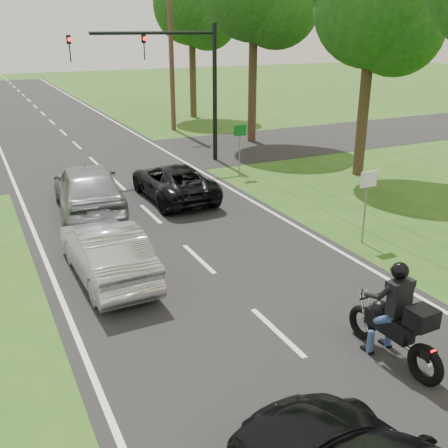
{
  "coord_description": "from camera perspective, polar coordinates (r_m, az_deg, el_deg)",
  "views": [
    {
      "loc": [
        -5.02,
        -7.78,
        5.82
      ],
      "look_at": [
        0.27,
        3.0,
        1.3
      ],
      "focal_mm": 42.0,
      "sensor_mm": 36.0,
      "label": 1
    }
  ],
  "objects": [
    {
      "name": "dark_suv",
      "position": [
        18.93,
        -5.54,
        4.64
      ],
      "size": [
        2.08,
        4.49,
        1.25
      ],
      "primitive_type": "imported",
      "rotation": [
        0.0,
        0.0,
        3.14
      ],
      "color": "black",
      "rests_on": "road"
    },
    {
      "name": "utility_pole_far",
      "position": [
        31.83,
        -5.8,
        19.21
      ],
      "size": [
        1.6,
        0.28,
        10.0
      ],
      "color": "brown",
      "rests_on": "ground"
    },
    {
      "name": "ground",
      "position": [
        10.94,
        5.79,
        -11.65
      ],
      "size": [
        140.0,
        140.0,
        0.0
      ],
      "primitive_type": "plane",
      "color": "#275919",
      "rests_on": "ground"
    },
    {
      "name": "cross_road",
      "position": [
        24.99,
        -13.9,
        6.57
      ],
      "size": [
        60.0,
        7.0,
        0.01
      ],
      "primitive_type": "cube",
      "color": "black",
      "rests_on": "ground"
    },
    {
      "name": "road",
      "position": [
        19.37,
        -9.89,
        2.85
      ],
      "size": [
        8.0,
        100.0,
        0.01
      ],
      "primitive_type": "cube",
      "color": "black",
      "rests_on": "ground"
    },
    {
      "name": "motorcycle_rider",
      "position": [
        10.16,
        18.35,
        -10.26
      ],
      "size": [
        0.65,
        2.31,
        1.99
      ],
      "rotation": [
        0.0,
        0.0,
        0.03
      ],
      "color": "black",
      "rests_on": "ground"
    },
    {
      "name": "sign_white",
      "position": [
        15.1,
        15.35,
        3.65
      ],
      "size": [
        0.55,
        0.07,
        2.12
      ],
      "color": "slate",
      "rests_on": "ground"
    },
    {
      "name": "tree_row_e",
      "position": [
        36.57,
        -2.98,
        22.2
      ],
      "size": [
        5.28,
        5.12,
        9.61
      ],
      "color": "#332316",
      "rests_on": "ground"
    },
    {
      "name": "tree_row_c",
      "position": [
        22.21,
        16.71,
        20.91
      ],
      "size": [
        4.8,
        4.65,
        8.76
      ],
      "color": "#332316",
      "rests_on": "ground"
    },
    {
      "name": "sign_green",
      "position": [
        21.64,
        1.74,
        9.37
      ],
      "size": [
        0.55,
        0.07,
        2.12
      ],
      "color": "slate",
      "rests_on": "ground"
    },
    {
      "name": "traffic_signal",
      "position": [
        23.38,
        -5.33,
        16.42
      ],
      "size": [
        6.38,
        0.44,
        6.0
      ],
      "color": "black",
      "rests_on": "ground"
    },
    {
      "name": "silver_sedan",
      "position": [
        13.05,
        -12.63,
        -2.98
      ],
      "size": [
        1.57,
        4.24,
        1.39
      ],
      "primitive_type": "imported",
      "rotation": [
        0.0,
        0.0,
        3.17
      ],
      "color": "#B1B0B5",
      "rests_on": "road"
    },
    {
      "name": "silver_suv",
      "position": [
        17.85,
        -14.58,
        3.84
      ],
      "size": [
        2.49,
        5.18,
        1.71
      ],
      "primitive_type": "imported",
      "rotation": [
        0.0,
        0.0,
        3.05
      ],
      "color": "#94969C",
      "rests_on": "road"
    }
  ]
}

